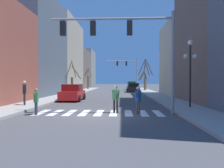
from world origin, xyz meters
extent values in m
plane|color=#4C4C4F|center=(0.00, 0.00, 0.00)|extent=(240.00, 240.00, 0.00)
cube|color=#9E9E99|center=(5.89, 0.00, 0.07)|extent=(2.56, 90.00, 0.15)
cube|color=#515B66|center=(-10.17, 15.53, 6.36)|extent=(6.00, 12.04, 12.72)
cube|color=tan|center=(-10.17, 28.71, 6.67)|extent=(6.00, 14.32, 13.34)
cube|color=#66564C|center=(-10.17, 42.09, 4.83)|extent=(6.00, 12.42, 9.66)
cube|color=gray|center=(-10.17, 53.55, 5.56)|extent=(6.00, 10.52, 11.11)
cube|color=#66564C|center=(10.17, 7.22, 6.51)|extent=(6.00, 9.30, 13.02)
cube|color=#BCB299|center=(10.17, 16.71, 4.82)|extent=(6.00, 9.69, 9.63)
cube|color=white|center=(-3.60, 0.85, 0.00)|extent=(0.45, 2.60, 0.01)
cube|color=white|center=(-2.70, 0.85, 0.00)|extent=(0.45, 2.60, 0.01)
cube|color=white|center=(-1.80, 0.85, 0.00)|extent=(0.45, 2.60, 0.01)
cube|color=white|center=(-0.90, 0.85, 0.00)|extent=(0.45, 2.60, 0.01)
cube|color=white|center=(0.00, 0.85, 0.00)|extent=(0.45, 2.60, 0.01)
cube|color=white|center=(0.90, 0.85, 0.00)|extent=(0.45, 2.60, 0.01)
cube|color=white|center=(1.80, 0.85, 0.00)|extent=(0.45, 2.60, 0.01)
cube|color=white|center=(2.70, 0.85, 0.00)|extent=(0.45, 2.60, 0.01)
cube|color=white|center=(3.60, 0.85, 0.00)|extent=(0.45, 2.60, 0.01)
cylinder|color=gray|center=(4.36, 0.40, 3.01)|extent=(0.18, 0.18, 6.03)
cylinder|color=gray|center=(0.77, 0.40, 5.63)|extent=(7.19, 0.14, 0.14)
cube|color=black|center=(1.85, 0.40, 5.08)|extent=(0.32, 0.28, 0.84)
cube|color=black|center=(-0.31, 0.40, 5.08)|extent=(0.32, 0.28, 0.84)
cube|color=black|center=(-2.11, 0.40, 5.08)|extent=(0.32, 0.28, 0.84)
cylinder|color=gray|center=(4.36, 30.41, 3.15)|extent=(0.18, 0.18, 6.31)
cylinder|color=gray|center=(1.41, 30.41, 5.91)|extent=(5.90, 0.14, 0.14)
cube|color=black|center=(2.30, 30.41, 5.36)|extent=(0.32, 0.28, 0.84)
cube|color=black|center=(0.53, 30.41, 5.36)|extent=(0.32, 0.28, 0.84)
cylinder|color=black|center=(6.13, 2.86, 2.30)|extent=(0.12, 0.12, 4.29)
sphere|color=white|center=(6.13, 2.86, 4.62)|extent=(0.36, 0.36, 0.36)
sphere|color=white|center=(5.81, 2.86, 3.67)|extent=(0.31, 0.31, 0.31)
sphere|color=white|center=(6.45, 2.86, 3.67)|extent=(0.31, 0.31, 0.31)
cube|color=black|center=(3.39, 25.52, 0.56)|extent=(1.95, 4.54, 0.77)
cube|color=black|center=(3.39, 25.52, 1.26)|extent=(1.79, 2.36, 0.63)
cylinder|color=black|center=(2.40, 26.93, 0.32)|extent=(0.22, 0.64, 0.64)
cylinder|color=black|center=(4.38, 26.93, 0.32)|extent=(0.22, 0.64, 0.64)
cylinder|color=black|center=(2.40, 24.11, 0.32)|extent=(0.22, 0.64, 0.64)
cylinder|color=black|center=(4.38, 24.11, 0.32)|extent=(0.22, 0.64, 0.64)
cube|color=#236B38|center=(3.48, 34.13, 0.63)|extent=(1.77, 4.55, 0.91)
cube|color=#133A1E|center=(3.48, 34.13, 1.45)|extent=(1.63, 2.37, 0.74)
cylinder|color=black|center=(2.57, 35.54, 0.32)|extent=(0.22, 0.64, 0.64)
cylinder|color=black|center=(4.38, 35.54, 0.32)|extent=(0.22, 0.64, 0.64)
cylinder|color=black|center=(2.57, 32.72, 0.32)|extent=(0.22, 0.64, 0.64)
cylinder|color=black|center=(4.38, 32.72, 0.32)|extent=(0.22, 0.64, 0.64)
cube|color=red|center=(-3.47, 8.88, 0.58)|extent=(1.79, 4.30, 0.80)
cube|color=maroon|center=(-3.47, 8.88, 1.31)|extent=(1.65, 2.24, 0.66)
cylinder|color=black|center=(-4.38, 10.21, 0.32)|extent=(0.22, 0.64, 0.64)
cylinder|color=black|center=(-2.55, 10.21, 0.32)|extent=(0.22, 0.64, 0.64)
cylinder|color=black|center=(-4.38, 7.55, 0.32)|extent=(0.22, 0.64, 0.64)
cylinder|color=black|center=(-2.55, 7.55, 0.32)|extent=(0.22, 0.64, 0.64)
cylinder|color=black|center=(0.92, 0.91, 0.40)|extent=(0.12, 0.12, 0.80)
cylinder|color=black|center=(1.11, 0.69, 0.40)|extent=(0.12, 0.12, 0.80)
cube|color=#337542|center=(1.02, 0.80, 1.12)|extent=(0.42, 0.44, 0.63)
sphere|color=beige|center=(1.02, 0.80, 1.58)|extent=(0.23, 0.23, 0.23)
cylinder|color=#337542|center=(0.87, 0.98, 1.08)|extent=(0.25, 0.27, 0.61)
cylinder|color=#337542|center=(1.17, 0.63, 1.08)|extent=(0.25, 0.27, 0.61)
cylinder|color=#4C4C51|center=(2.30, 0.43, 0.39)|extent=(0.12, 0.12, 0.78)
cylinder|color=#4C4C51|center=(2.45, 0.67, 0.39)|extent=(0.12, 0.12, 0.78)
cube|color=#235693|center=(2.37, 0.55, 1.08)|extent=(0.38, 0.44, 0.61)
sphere|color=beige|center=(2.37, 0.55, 1.53)|extent=(0.22, 0.22, 0.22)
cylinder|color=#235693|center=(2.26, 0.36, 1.04)|extent=(0.21, 0.27, 0.59)
cylinder|color=#235693|center=(2.49, 0.73, 1.04)|extent=(0.21, 0.27, 0.59)
cylinder|color=#282D47|center=(-3.56, -0.01, 0.37)|extent=(0.11, 0.11, 0.73)
cylinder|color=#282D47|center=(-3.52, -0.27, 0.37)|extent=(0.11, 0.11, 0.73)
cube|color=#337542|center=(-3.54, -0.14, 1.02)|extent=(0.26, 0.39, 0.58)
sphere|color=#8C664C|center=(-3.54, -0.14, 1.44)|extent=(0.21, 0.21, 0.21)
cylinder|color=#337542|center=(-3.58, 0.06, 0.98)|extent=(0.12, 0.26, 0.56)
cylinder|color=#337542|center=(-3.51, -0.35, 0.98)|extent=(0.12, 0.26, 0.56)
cylinder|color=black|center=(-5.88, 3.50, 0.58)|extent=(0.13, 0.13, 0.86)
cylinder|color=black|center=(-6.00, 3.79, 0.58)|extent=(0.13, 0.13, 0.86)
cube|color=black|center=(-5.94, 3.65, 1.35)|extent=(0.38, 0.48, 0.68)
sphere|color=beige|center=(-5.94, 3.65, 1.85)|extent=(0.24, 0.24, 0.24)
cylinder|color=black|center=(-5.85, 3.42, 1.31)|extent=(0.20, 0.31, 0.66)
cylinder|color=black|center=(-6.03, 3.87, 1.31)|extent=(0.20, 0.31, 0.66)
cylinder|color=brown|center=(5.84, 30.10, 1.27)|extent=(0.32, 0.32, 2.24)
cylinder|color=brown|center=(5.41, 29.82, 2.78)|extent=(0.99, 0.72, 1.56)
cylinder|color=brown|center=(5.41, 29.93, 3.26)|extent=(1.00, 0.49, 2.15)
cylinder|color=brown|center=(6.09, 29.55, 2.97)|extent=(0.61, 1.25, 1.61)
cylinder|color=brown|center=(5.33, 30.58, 3.11)|extent=(1.15, 1.15, 2.21)
cylinder|color=#473828|center=(-6.07, 35.66, 1.59)|extent=(0.34, 0.34, 2.88)
cylinder|color=#473828|center=(-6.58, 36.14, 3.80)|extent=(1.09, 1.13, 1.75)
cylinder|color=#473828|center=(-6.04, 34.99, 3.64)|extent=(0.23, 1.48, 1.72)
cylinder|color=#473828|center=(-5.59, 35.20, 3.75)|extent=(1.04, 1.07, 2.04)
cylinder|color=#473828|center=(-6.23, 20.72, 1.33)|extent=(0.33, 0.33, 2.36)
cylinder|color=#473828|center=(-6.62, 20.31, 3.66)|extent=(0.87, 0.95, 2.92)
cylinder|color=#473828|center=(-5.57, 20.76, 3.26)|extent=(1.44, 0.21, 2.05)
cylinder|color=#473828|center=(-5.79, 20.13, 3.59)|extent=(0.95, 1.32, 2.35)
cylinder|color=brown|center=(6.23, 32.08, 1.80)|extent=(0.39, 0.39, 3.29)
cylinder|color=brown|center=(7.04, 32.64, 4.78)|extent=(1.75, 1.32, 3.30)
cylinder|color=brown|center=(5.50, 32.17, 4.75)|extent=(1.59, 0.35, 3.39)
cylinder|color=brown|center=(5.97, 32.39, 4.21)|extent=(0.66, 0.76, 2.05)
cylinder|color=brown|center=(6.13, 32.94, 4.53)|extent=(0.35, 1.86, 2.87)
cylinder|color=brown|center=(6.69, 32.60, 4.37)|extent=(1.04, 1.20, 2.71)
camera|label=1|loc=(1.38, -12.47, 1.97)|focal=35.00mm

